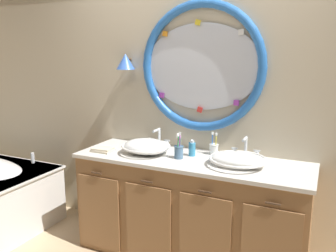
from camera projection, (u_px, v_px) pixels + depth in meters
back_wall_assembly at (194, 96)px, 3.04m from camera, size 6.40×0.26×2.60m
vanity_counter at (190, 208)px, 2.88m from camera, size 1.91×0.64×0.86m
sink_basin_left at (146, 146)px, 2.92m from camera, size 0.42×0.42×0.12m
sink_basin_right at (238, 159)px, 2.60m from camera, size 0.44×0.44×0.10m
faucet_set_left at (159, 139)px, 3.14m from camera, size 0.21×0.14×0.17m
faucet_set_right at (245, 149)px, 2.81m from camera, size 0.23×0.13×0.18m
toothbrush_holder_left at (179, 151)px, 2.78m from camera, size 0.08×0.08×0.22m
toothbrush_holder_right at (214, 148)px, 2.90m from camera, size 0.08×0.08×0.19m
soap_dispenser at (192, 149)px, 2.85m from camera, size 0.06×0.06×0.14m
folded_hand_towel at (103, 150)px, 2.99m from camera, size 0.18×0.13×0.03m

